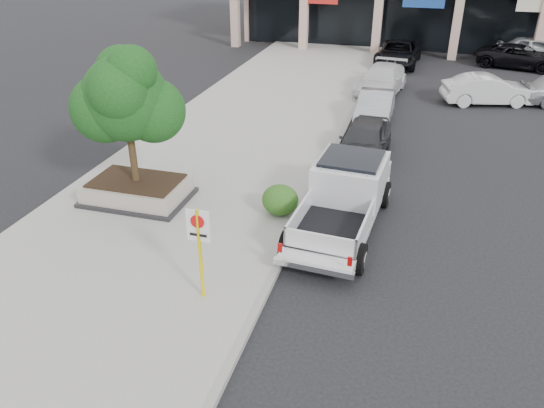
% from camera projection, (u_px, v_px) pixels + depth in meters
% --- Properties ---
extents(ground, '(120.00, 120.00, 0.00)m').
position_uv_depth(ground, '(331.00, 299.00, 12.60)').
color(ground, black).
rests_on(ground, ground).
extents(sidewalk, '(8.00, 52.00, 0.15)m').
position_uv_depth(sidewalk, '(210.00, 170.00, 19.01)').
color(sidewalk, gray).
rests_on(sidewalk, ground).
extents(curb, '(0.20, 52.00, 0.15)m').
position_uv_depth(curb, '(318.00, 183.00, 18.04)').
color(curb, gray).
rests_on(curb, ground).
extents(planter, '(3.20, 2.20, 0.68)m').
position_uv_depth(planter, '(137.00, 190.00, 16.69)').
color(planter, black).
rests_on(planter, sidewalk).
extents(planter_tree, '(2.90, 2.55, 4.00)m').
position_uv_depth(planter_tree, '(132.00, 98.00, 15.41)').
color(planter_tree, '#301E12').
rests_on(planter_tree, planter).
extents(no_parking_sign, '(0.55, 0.09, 2.30)m').
position_uv_depth(no_parking_sign, '(199.00, 242.00, 11.78)').
color(no_parking_sign, yellow).
rests_on(no_parking_sign, sidewalk).
extents(hedge, '(1.10, 0.99, 0.93)m').
position_uv_depth(hedge, '(280.00, 200.00, 15.77)').
color(hedge, '#1E4914').
rests_on(hedge, sidewalk).
extents(pickup_truck, '(2.59, 6.04, 1.86)m').
position_uv_depth(pickup_truck, '(342.00, 201.00, 15.04)').
color(pickup_truck, silver).
rests_on(pickup_truck, ground).
extents(curb_car_a, '(1.89, 4.32, 1.45)m').
position_uv_depth(curb_car_a, '(364.00, 140.00, 19.80)').
color(curb_car_a, '#2A2C2F').
rests_on(curb_car_a, ground).
extents(curb_car_b, '(1.48, 4.20, 1.38)m').
position_uv_depth(curb_car_b, '(375.00, 108.00, 23.40)').
color(curb_car_b, '#9D9FA5').
rests_on(curb_car_b, ground).
extents(curb_car_c, '(2.62, 5.19, 1.44)m').
position_uv_depth(curb_car_c, '(381.00, 80.00, 27.42)').
color(curb_car_c, silver).
rests_on(curb_car_c, ground).
extents(curb_car_d, '(2.76, 5.48, 1.49)m').
position_uv_depth(curb_car_d, '(398.00, 53.00, 33.09)').
color(curb_car_d, black).
rests_on(curb_car_d, ground).
extents(lot_car_b, '(4.57, 2.57, 1.43)m').
position_uv_depth(lot_car_b, '(488.00, 90.00, 25.88)').
color(lot_car_b, silver).
rests_on(lot_car_b, ground).
extents(lot_car_d, '(5.40, 3.42, 1.39)m').
position_uv_depth(lot_car_d, '(520.00, 57.00, 32.42)').
color(lot_car_d, black).
rests_on(lot_car_d, ground).
extents(lot_car_e, '(5.15, 2.63, 1.68)m').
position_uv_depth(lot_car_e, '(537.00, 50.00, 33.39)').
color(lot_car_e, '#ABAFB3').
rests_on(lot_car_e, ground).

